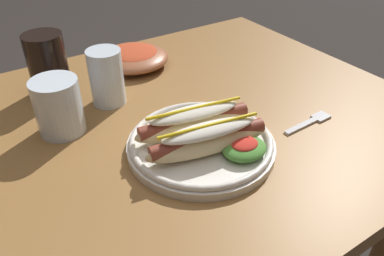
% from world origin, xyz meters
% --- Properties ---
extents(dining_table, '(1.11, 0.82, 0.74)m').
position_xyz_m(dining_table, '(0.00, 0.00, 0.63)').
color(dining_table, olive).
rests_on(dining_table, ground_plane).
extents(hot_dog_plate, '(0.27, 0.27, 0.08)m').
position_xyz_m(hot_dog_plate, '(0.03, -0.12, 0.77)').
color(hot_dog_plate, silver).
rests_on(hot_dog_plate, dining_table).
extents(fork, '(0.12, 0.03, 0.00)m').
position_xyz_m(fork, '(0.26, -0.17, 0.74)').
color(fork, silver).
rests_on(fork, dining_table).
extents(soda_cup, '(0.09, 0.09, 0.14)m').
position_xyz_m(soda_cup, '(-0.14, 0.24, 0.81)').
color(soda_cup, black).
rests_on(soda_cup, dining_table).
extents(water_cup, '(0.09, 0.09, 0.11)m').
position_xyz_m(water_cup, '(-0.17, 0.08, 0.79)').
color(water_cup, silver).
rests_on(water_cup, dining_table).
extents(extra_cup, '(0.07, 0.07, 0.12)m').
position_xyz_m(extra_cup, '(-0.05, 0.13, 0.80)').
color(extra_cup, silver).
rests_on(extra_cup, dining_table).
extents(side_bowl, '(0.18, 0.18, 0.05)m').
position_xyz_m(side_bowl, '(0.08, 0.27, 0.76)').
color(side_bowl, brown).
rests_on(side_bowl, dining_table).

